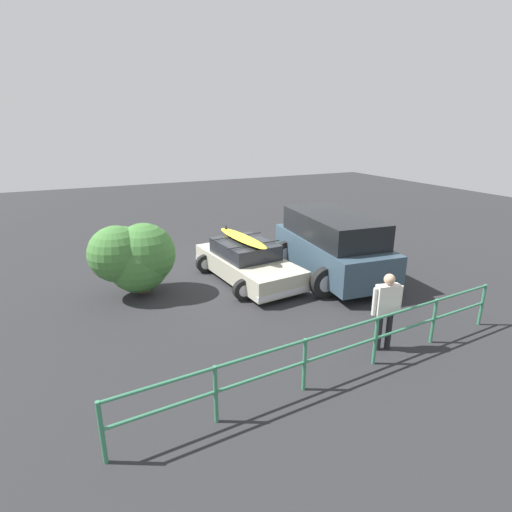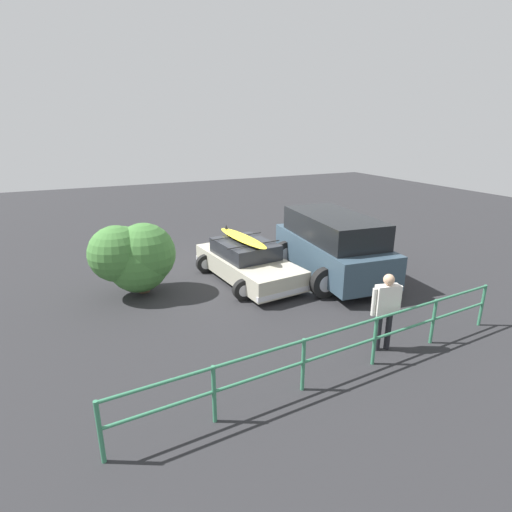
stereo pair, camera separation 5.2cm
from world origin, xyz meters
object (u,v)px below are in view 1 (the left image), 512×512
Objects in this scene: person_bystander at (387,305)px; bush_near_left at (134,256)px; suv_car at (332,245)px; sedan_car at (247,262)px.

bush_near_left is at bearing -50.75° from person_bystander.
suv_car is at bearing 169.00° from bush_near_left.
bush_near_left reaches higher than sedan_car.
suv_car is 2.08× the size of bush_near_left.
suv_car reaches higher than person_bystander.
bush_near_left is at bearing -4.33° from sedan_car.
sedan_car is at bearing -19.35° from suv_car.
bush_near_left is at bearing -11.00° from suv_car.
suv_car is at bearing 160.65° from sedan_car.
person_bystander reaches higher than sedan_car.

